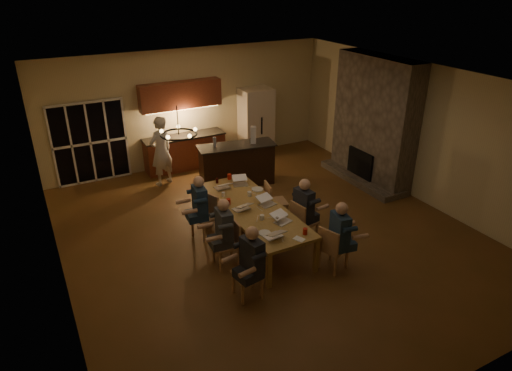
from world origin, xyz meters
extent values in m
plane|color=brown|center=(0.00, 0.00, 0.00)|extent=(9.00, 9.00, 0.00)
cube|color=#CBB98F|center=(0.00, 4.52, 1.60)|extent=(8.00, 0.04, 3.20)
cube|color=#CBB98F|center=(-4.02, 0.00, 1.60)|extent=(0.04, 9.00, 3.20)
cube|color=#CBB98F|center=(4.02, 0.00, 1.60)|extent=(0.04, 9.00, 3.20)
cube|color=white|center=(0.00, 0.00, 3.22)|extent=(8.00, 9.00, 0.04)
cube|color=black|center=(-2.70, 4.47, 1.05)|extent=(1.86, 0.08, 2.10)
cube|color=#685D52|center=(3.70, 1.20, 1.60)|extent=(0.58, 2.50, 3.20)
cube|color=beige|center=(1.90, 4.15, 1.00)|extent=(0.90, 0.68, 2.00)
cube|color=#A68142|center=(-0.38, -0.05, 0.38)|extent=(1.10, 3.11, 0.75)
cube|color=black|center=(0.49, 2.53, 0.54)|extent=(2.02, 0.98, 1.08)
imported|color=silver|center=(-1.18, 3.46, 0.90)|extent=(0.77, 0.65, 1.80)
torus|color=black|center=(-2.03, -0.72, 2.75)|extent=(0.57, 0.57, 0.03)
cylinder|color=silver|center=(-0.47, -0.56, 0.80)|extent=(0.09, 0.09, 0.10)
cylinder|color=silver|center=(-0.22, 0.44, 0.80)|extent=(0.09, 0.09, 0.10)
cylinder|color=silver|center=(-0.72, 0.67, 0.80)|extent=(0.07, 0.07, 0.10)
cylinder|color=#AD180B|center=(-0.04, -1.38, 0.81)|extent=(0.08, 0.08, 0.12)
cylinder|color=#AD180B|center=(-0.77, 0.31, 0.81)|extent=(0.09, 0.09, 0.12)
cylinder|color=#AD180B|center=(-0.23, 1.41, 0.81)|extent=(0.09, 0.09, 0.12)
cylinder|color=#B2B2B7|center=(-0.28, -0.80, 0.81)|extent=(0.06, 0.06, 0.12)
cylinder|color=#3F0F0C|center=(-0.56, 1.35, 0.81)|extent=(0.06, 0.06, 0.12)
cylinder|color=silver|center=(-0.05, -0.58, 0.76)|extent=(0.24, 0.24, 0.02)
cylinder|color=silver|center=(-0.67, -1.02, 0.76)|extent=(0.23, 0.23, 0.02)
cylinder|color=silver|center=(0.07, 0.63, 0.76)|extent=(0.25, 0.25, 0.02)
cube|color=white|center=(-0.23, -1.48, 0.76)|extent=(0.21, 0.24, 0.01)
cylinder|color=#99999E|center=(-0.03, 2.68, 1.20)|extent=(0.08, 0.08, 0.24)
cube|color=silver|center=(0.92, 2.46, 1.29)|extent=(0.19, 0.19, 0.43)
camera|label=1|loc=(-4.10, -7.15, 5.03)|focal=32.00mm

